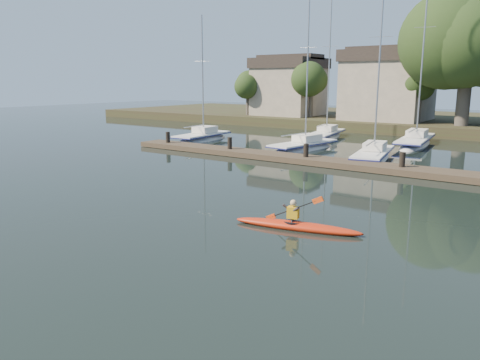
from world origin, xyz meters
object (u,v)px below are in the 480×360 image
Objects in this scene: dock at (351,164)px; sailboat_2 at (373,161)px; sailboat_0 at (202,143)px; sailboat_6 at (415,147)px; kayak at (296,224)px; sailboat_1 at (303,152)px; sailboat_5 at (326,140)px.

sailboat_2 reaches higher than dock.
sailboat_6 is at bearing 22.18° from sailboat_0.
sailboat_6 is (15.86, 7.88, 0.01)m from sailboat_0.
sailboat_2 is at bearing -7.81° from sailboat_0.
kayak is 0.14× the size of dock.
sailboat_1 is at bearing 139.27° from dock.
sailboat_2 is 8.86m from sailboat_6.
kayak is 0.34× the size of sailboat_2.
sailboat_6 reaches higher than sailboat_2.
sailboat_2 is 0.86× the size of sailboat_6.
dock is 14.93m from sailboat_5.
dock is at bearing -68.21° from sailboat_5.
sailboat_1 reaches higher than kayak.
sailboat_0 reaches higher than dock.
sailboat_2 is (-0.04, 3.89, -0.37)m from dock.
sailboat_1 is at bearing -85.80° from sailboat_5.
sailboat_5 is at bearing 111.55° from sailboat_1.
sailboat_1 is at bearing 158.34° from sailboat_2.
sailboat_6 reaches higher than sailboat_5.
sailboat_0 is at bearing -144.28° from sailboat_5.
kayak is at bearing -54.60° from sailboat_1.
dock is (-3.09, 12.27, 0.03)m from kayak.
sailboat_6 is (0.28, 8.85, -0.01)m from sailboat_2.
sailboat_2 is at bearing -98.31° from sailboat_6.
sailboat_1 is (-8.93, 17.30, -0.35)m from kayak.
sailboat_6 reaches higher than dock.
kayak reaches higher than dock.
kayak is at bearing -90.01° from sailboat_6.
kayak is 25.38m from sailboat_0.
sailboat_2 is 0.97× the size of sailboat_5.
kayak is 0.29× the size of sailboat_6.
sailboat_0 is at bearing 162.71° from dock.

